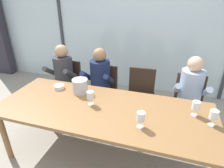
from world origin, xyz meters
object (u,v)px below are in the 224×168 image
at_px(chair_right_of_center, 188,100).
at_px(dining_table, 103,112).
at_px(wine_glass_by_left_taster, 141,117).
at_px(chair_left_of_center, 103,88).
at_px(person_navy_polo, 98,81).
at_px(wine_glass_near_bucket, 196,106).
at_px(person_pale_blue_shirt, 190,94).
at_px(chair_center, 141,92).
at_px(chair_near_curtain, 68,81).
at_px(wine_glass_by_right_taster, 90,96).
at_px(person_charcoal_jacket, 62,76).
at_px(ice_bucket_primary, 80,86).
at_px(tasting_bowl, 59,87).
at_px(wine_glass_center_pour, 214,115).

bearing_deg(chair_right_of_center, dining_table, -135.99).
distance_m(chair_right_of_center, wine_glass_by_left_taster, 1.29).
height_order(chair_left_of_center, person_navy_polo, person_navy_polo).
relative_size(person_navy_polo, wine_glass_near_bucket, 6.99).
xyz_separation_m(wine_glass_by_left_taster, wine_glass_near_bucket, (0.54, 0.38, 0.00)).
distance_m(dining_table, person_pale_blue_shirt, 1.28).
bearing_deg(chair_center, chair_left_of_center, -179.72).
relative_size(chair_near_curtain, person_navy_polo, 0.74).
xyz_separation_m(wine_glass_by_left_taster, wine_glass_by_right_taster, (-0.65, 0.24, 0.00)).
bearing_deg(person_charcoal_jacket, wine_glass_by_right_taster, -41.52).
distance_m(chair_center, ice_bucket_primary, 1.04).
xyz_separation_m(person_charcoal_jacket, wine_glass_by_right_taster, (0.85, -0.75, 0.17)).
bearing_deg(dining_table, person_charcoal_jacket, 142.85).
height_order(person_charcoal_jacket, person_pale_blue_shirt, same).
xyz_separation_m(person_navy_polo, wine_glass_near_bucket, (1.37, -0.61, 0.17)).
bearing_deg(dining_table, chair_right_of_center, 41.37).
height_order(person_charcoal_jacket, wine_glass_by_right_taster, person_charcoal_jacket).
bearing_deg(wine_glass_by_left_taster, ice_bucket_primary, 151.85).
height_order(tasting_bowl, wine_glass_near_bucket, wine_glass_near_bucket).
distance_m(person_charcoal_jacket, ice_bucket_primary, 0.81).
xyz_separation_m(chair_center, wine_glass_near_bucket, (0.71, -0.77, 0.35)).
height_order(chair_left_of_center, wine_glass_near_bucket, wine_glass_near_bucket).
bearing_deg(wine_glass_by_left_taster, wine_glass_near_bucket, 35.24).
height_order(dining_table, wine_glass_by_left_taster, wine_glass_by_left_taster).
xyz_separation_m(person_pale_blue_shirt, wine_glass_by_left_taster, (-0.54, -0.99, 0.17)).
height_order(chair_near_curtain, person_charcoal_jacket, person_charcoal_jacket).
distance_m(dining_table, chair_center, 1.00).
distance_m(chair_left_of_center, person_charcoal_jacket, 0.73).
bearing_deg(person_navy_polo, chair_left_of_center, 75.02).
relative_size(chair_center, person_charcoal_jacket, 0.74).
height_order(wine_glass_near_bucket, wine_glass_by_right_taster, same).
bearing_deg(dining_table, person_pale_blue_shirt, 37.32).
relative_size(dining_table, wine_glass_by_right_taster, 14.75).
xyz_separation_m(tasting_bowl, wine_glass_center_pour, (1.93, -0.25, 0.09)).
bearing_deg(wine_glass_near_bucket, wine_glass_by_left_taster, -144.76).
distance_m(ice_bucket_primary, wine_glass_by_right_taster, 0.34).
relative_size(person_navy_polo, wine_glass_by_left_taster, 6.99).
height_order(chair_right_of_center, person_navy_polo, person_navy_polo).
relative_size(chair_right_of_center, ice_bucket_primary, 4.24).
distance_m(person_navy_polo, wine_glass_center_pour, 1.71).
bearing_deg(wine_glass_center_pour, chair_right_of_center, 99.68).
height_order(tasting_bowl, wine_glass_center_pour, wine_glass_center_pour).
xyz_separation_m(dining_table, person_charcoal_jacket, (-1.02, 0.78, 0.01)).
relative_size(chair_center, wine_glass_near_bucket, 5.15).
bearing_deg(chair_near_curtain, chair_left_of_center, 2.82).
bearing_deg(tasting_bowl, person_navy_polo, 50.79).
bearing_deg(wine_glass_center_pour, ice_bucket_primary, 171.81).
xyz_separation_m(dining_table, chair_left_of_center, (-0.32, 0.90, -0.16)).
xyz_separation_m(chair_left_of_center, wine_glass_by_right_taster, (0.15, -0.87, 0.34)).
distance_m(dining_table, chair_left_of_center, 0.97).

